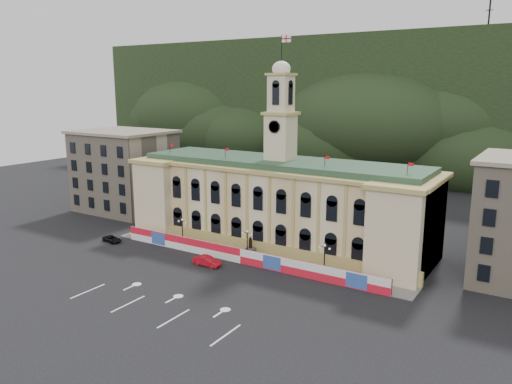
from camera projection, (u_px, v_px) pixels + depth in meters
The scene contains 13 objects.
ground at pixel (181, 295), 69.45m from camera, with size 260.00×260.00×0.00m, color black.
lane_markings at pixel (156, 308), 65.31m from camera, with size 26.00×10.00×0.02m, color white, non-canonical shape.
hill_ridge at pixel (419, 114), 166.45m from camera, with size 230.00×80.00×64.00m.
city_hall at pixel (279, 202), 90.71m from camera, with size 56.20×17.60×37.10m.
side_building_left at pixel (125, 171), 115.50m from camera, with size 21.00×17.00×18.60m.
hoarding_fence at pixel (241, 256), 81.65m from camera, with size 50.00×0.44×2.50m.
pavement at pixel (250, 258), 84.14m from camera, with size 56.00×5.50×0.16m, color slate.
statue at pixel (250, 251), 84.12m from camera, with size 1.40×1.40×3.72m.
lamp_left at pixel (182, 230), 90.18m from camera, with size 1.96×0.44×5.15m.
lamp_center at pixel (247, 242), 82.90m from camera, with size 1.96×0.44×5.15m.
lamp_right at pixel (324, 257), 75.62m from camera, with size 1.96×0.44×5.15m.
red_sedan at pixel (207, 261), 80.60m from camera, with size 4.81×1.71×1.58m, color #B50C1A.
black_suv at pixel (112, 239), 92.93m from camera, with size 4.41×2.59×1.15m, color black.
Camera 1 is at (43.43, -49.43, 28.49)m, focal length 35.00 mm.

